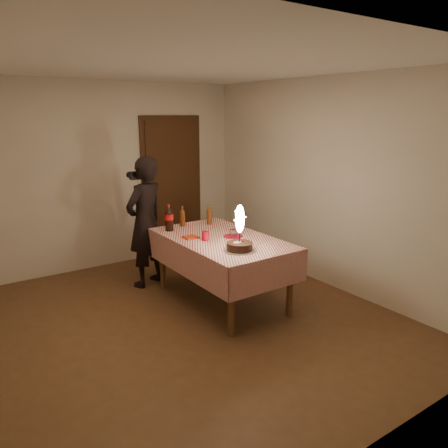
{
  "coord_description": "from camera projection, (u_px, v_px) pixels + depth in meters",
  "views": [
    {
      "loc": [
        -2.12,
        -3.72,
        2.15
      ],
      "look_at": [
        0.57,
        0.18,
        0.95
      ],
      "focal_mm": 35.0,
      "sensor_mm": 36.0,
      "label": 1
    }
  ],
  "objects": [
    {
      "name": "cola_bottle",
      "position": [
        169.0,
        218.0,
        5.24
      ],
      "size": [
        0.1,
        0.1,
        0.32
      ],
      "color": "black",
      "rests_on": "dining_table"
    },
    {
      "name": "photographer",
      "position": [
        145.0,
        222.0,
        5.48
      ],
      "size": [
        0.71,
        0.6,
        1.65
      ],
      "color": "black",
      "rests_on": "ground"
    },
    {
      "name": "amber_bottle_left",
      "position": [
        182.0,
        217.0,
        5.46
      ],
      "size": [
        0.06,
        0.06,
        0.25
      ],
      "color": "#602C10",
      "rests_on": "dining_table"
    },
    {
      "name": "birthday_cake",
      "position": [
        240.0,
        239.0,
        4.48
      ],
      "size": [
        0.33,
        0.33,
        0.48
      ],
      "color": "white",
      "rests_on": "dining_table"
    },
    {
      "name": "amber_bottle_right",
      "position": [
        209.0,
        215.0,
        5.55
      ],
      "size": [
        0.06,
        0.06,
        0.25
      ],
      "color": "#602C10",
      "rests_on": "dining_table"
    },
    {
      "name": "red_cup",
      "position": [
        205.0,
        236.0,
        4.87
      ],
      "size": [
        0.08,
        0.08,
        0.1
      ],
      "primitive_type": "cylinder",
      "color": "red",
      "rests_on": "dining_table"
    },
    {
      "name": "room_shell",
      "position": [
        186.0,
        165.0,
        4.34
      ],
      "size": [
        4.04,
        4.54,
        2.62
      ],
      "color": "beige",
      "rests_on": "ground"
    },
    {
      "name": "clear_cup",
      "position": [
        233.0,
        233.0,
        4.98
      ],
      "size": [
        0.07,
        0.07,
        0.09
      ],
      "primitive_type": "cylinder",
      "color": "silver",
      "rests_on": "dining_table"
    },
    {
      "name": "ground",
      "position": [
        190.0,
        321.0,
        4.67
      ],
      "size": [
        4.0,
        4.5,
        0.01
      ],
      "primitive_type": "cube",
      "color": "brown",
      "rests_on": "ground"
    },
    {
      "name": "napkin_stack",
      "position": [
        191.0,
        237.0,
        4.96
      ],
      "size": [
        0.15,
        0.15,
        0.02
      ],
      "primitive_type": "cube",
      "color": "red",
      "rests_on": "dining_table"
    },
    {
      "name": "dining_table",
      "position": [
        222.0,
        246.0,
        5.0
      ],
      "size": [
        1.02,
        1.72,
        0.78
      ],
      "color": "brown",
      "rests_on": "ground"
    },
    {
      "name": "red_plate",
      "position": [
        233.0,
        236.0,
        5.02
      ],
      "size": [
        0.22,
        0.22,
        0.01
      ],
      "primitive_type": "cylinder",
      "color": "#B10C22",
      "rests_on": "dining_table"
    }
  ]
}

